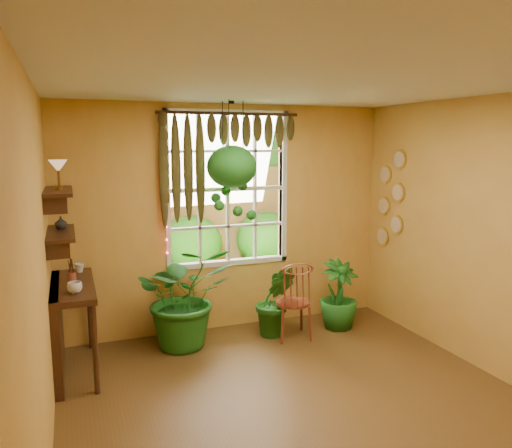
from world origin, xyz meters
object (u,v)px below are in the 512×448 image
at_px(potted_plant_left, 185,296).
at_px(windsor_chair, 293,313).
at_px(hanging_basket, 232,172).
at_px(counter_ledge, 62,319).
at_px(potted_plant_mid, 275,301).

bearing_deg(potted_plant_left, windsor_chair, -9.88).
height_order(potted_plant_left, hanging_basket, hanging_basket).
height_order(counter_ledge, potted_plant_mid, counter_ledge).
height_order(counter_ledge, windsor_chair, windsor_chair).
relative_size(windsor_chair, potted_plant_mid, 1.25).
height_order(windsor_chair, potted_plant_left, potted_plant_left).
bearing_deg(windsor_chair, hanging_basket, 167.63).
relative_size(counter_ledge, windsor_chair, 1.13).
distance_m(potted_plant_left, potted_plant_mid, 1.07).
relative_size(potted_plant_mid, hanging_basket, 0.64).
height_order(potted_plant_left, potted_plant_mid, potted_plant_left).
bearing_deg(counter_ledge, potted_plant_mid, 3.73).
bearing_deg(potted_plant_left, potted_plant_mid, -4.04).
bearing_deg(counter_ledge, hanging_basket, 7.94).
xyz_separation_m(counter_ledge, windsor_chair, (2.48, 0.01, -0.25)).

